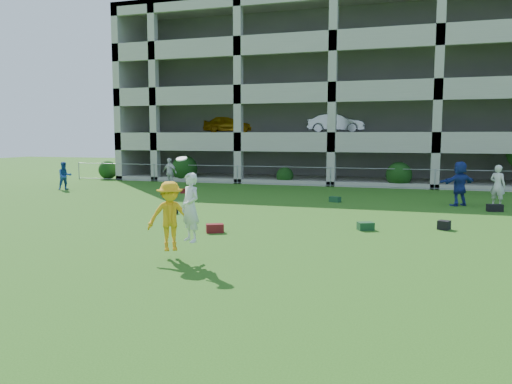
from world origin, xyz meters
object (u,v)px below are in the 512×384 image
(bystander_d, at_px, (459,183))
(parking_garage, at_px, (349,97))
(bystander_b, at_px, (169,172))
(crate_d, at_px, (444,225))
(frisbee_contest, at_px, (175,214))
(bystander_a, at_px, (65,176))
(bystander_e, at_px, (498,186))

(bystander_d, relative_size, parking_garage, 0.07)
(bystander_b, bearing_deg, crate_d, -22.36)
(frisbee_contest, bearing_deg, bystander_d, 58.38)
(bystander_a, distance_m, frisbee_contest, 18.49)
(bystander_e, xyz_separation_m, crate_d, (-2.57, -6.55, -0.76))
(bystander_e, height_order, parking_garage, parking_garage)
(crate_d, relative_size, parking_garage, 0.01)
(bystander_a, xyz_separation_m, parking_garage, (14.25, 15.00, 5.21))
(bystander_a, bearing_deg, parking_garage, -6.24)
(bystander_e, bearing_deg, frisbee_contest, 87.10)
(crate_d, xyz_separation_m, frisbee_contest, (-6.70, -6.24, 1.00))
(bystander_d, bearing_deg, bystander_b, -50.79)
(frisbee_contest, bearing_deg, parking_garage, 88.07)
(bystander_e, distance_m, frisbee_contest, 15.79)
(crate_d, bearing_deg, bystander_e, 68.56)
(frisbee_contest, bearing_deg, crate_d, 42.98)
(parking_garage, bearing_deg, bystander_b, -128.60)
(bystander_d, height_order, frisbee_contest, frisbee_contest)
(crate_d, xyz_separation_m, parking_garage, (-5.75, 21.59, 5.86))
(bystander_d, bearing_deg, bystander_a, -38.80)
(crate_d, bearing_deg, frisbee_contest, -137.02)
(bystander_e, distance_m, crate_d, 7.07)
(bystander_d, distance_m, crate_d, 6.36)
(bystander_e, bearing_deg, crate_d, 101.60)
(bystander_a, height_order, parking_garage, parking_garage)
(bystander_a, height_order, frisbee_contest, frisbee_contest)
(bystander_a, relative_size, bystander_b, 0.92)
(bystander_d, height_order, bystander_e, bystander_d)
(bystander_d, xyz_separation_m, bystander_e, (1.59, 0.32, -0.08))
(bystander_b, bearing_deg, bystander_d, -1.96)
(bystander_b, bearing_deg, bystander_a, -134.95)
(bystander_d, relative_size, frisbee_contest, 0.83)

